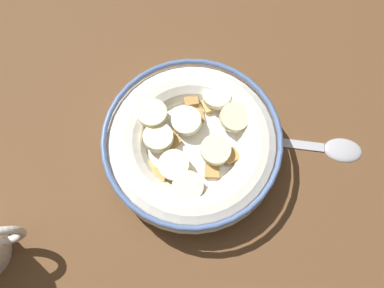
{
  "coord_description": "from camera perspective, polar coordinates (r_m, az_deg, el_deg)",
  "views": [
    {
      "loc": [
        -3.94,
        -15.29,
        48.21
      ],
      "look_at": [
        0.0,
        0.0,
        3.0
      ],
      "focal_mm": 42.04,
      "sensor_mm": 36.0,
      "label": 1
    }
  ],
  "objects": [
    {
      "name": "cereal_bowl",
      "position": [
        0.48,
        -0.01,
        -0.14
      ],
      "size": [
        19.0,
        19.0,
        5.1
      ],
      "color": "silver",
      "rests_on": "ground_plane"
    },
    {
      "name": "ground_plane",
      "position": [
        0.52,
        0.0,
        -1.46
      ],
      "size": [
        130.34,
        130.34,
        2.0
      ],
      "primitive_type": "cube",
      "color": "brown"
    },
    {
      "name": "spoon",
      "position": [
        0.53,
        16.77,
        -0.42
      ],
      "size": [
        13.82,
        7.04,
        0.8
      ],
      "color": "#A5A5AD",
      "rests_on": "ground_plane"
    }
  ]
}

